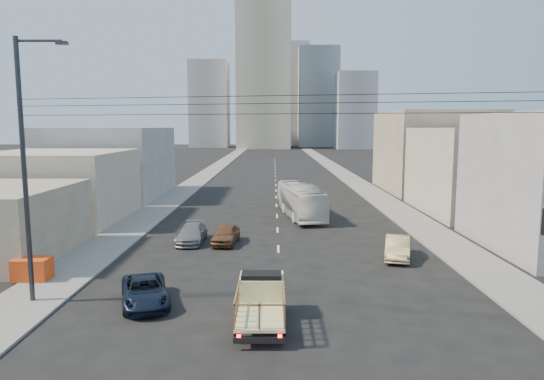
{
  "coord_description": "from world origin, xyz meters",
  "views": [
    {
      "loc": [
        -0.33,
        -17.58,
        8.09
      ],
      "look_at": [
        -0.43,
        17.63,
        3.5
      ],
      "focal_mm": 32.0,
      "sensor_mm": 36.0,
      "label": 1
    }
  ],
  "objects_px": {
    "flatbed_pickup": "(261,298)",
    "navy_pickup": "(145,291)",
    "streetlamp_left": "(26,164)",
    "crate_stack": "(32,269)",
    "city_bus": "(300,200)",
    "sedan_grey": "(192,234)",
    "sedan_brown": "(226,234)",
    "sedan_tan": "(397,248)"
  },
  "relations": [
    {
      "from": "flatbed_pickup",
      "to": "streetlamp_left",
      "type": "distance_m",
      "value": 12.07
    },
    {
      "from": "city_bus",
      "to": "streetlamp_left",
      "type": "bearing_deg",
      "value": -130.63
    },
    {
      "from": "navy_pickup",
      "to": "sedan_tan",
      "type": "distance_m",
      "value": 15.69
    },
    {
      "from": "city_bus",
      "to": "sedan_brown",
      "type": "height_order",
      "value": "city_bus"
    },
    {
      "from": "navy_pickup",
      "to": "crate_stack",
      "type": "xyz_separation_m",
      "value": [
        -6.77,
        3.22,
        0.08
      ]
    },
    {
      "from": "flatbed_pickup",
      "to": "sedan_brown",
      "type": "relative_size",
      "value": 1.14
    },
    {
      "from": "sedan_tan",
      "to": "city_bus",
      "type": "bearing_deg",
      "value": 124.96
    },
    {
      "from": "navy_pickup",
      "to": "sedan_brown",
      "type": "bearing_deg",
      "value": 59.59
    },
    {
      "from": "sedan_grey",
      "to": "sedan_tan",
      "type": "bearing_deg",
      "value": -16.56
    },
    {
      "from": "flatbed_pickup",
      "to": "city_bus",
      "type": "xyz_separation_m",
      "value": [
        2.96,
        24.18,
        0.4
      ]
    },
    {
      "from": "sedan_tan",
      "to": "streetlamp_left",
      "type": "bearing_deg",
      "value": -143.12
    },
    {
      "from": "city_bus",
      "to": "sedan_tan",
      "type": "distance_m",
      "value": 15.06
    },
    {
      "from": "city_bus",
      "to": "crate_stack",
      "type": "xyz_separation_m",
      "value": [
        -15.13,
        -18.73,
        -0.8
      ]
    },
    {
      "from": "sedan_brown",
      "to": "streetlamp_left",
      "type": "bearing_deg",
      "value": -118.26
    },
    {
      "from": "flatbed_pickup",
      "to": "city_bus",
      "type": "relative_size",
      "value": 0.41
    },
    {
      "from": "navy_pickup",
      "to": "sedan_grey",
      "type": "relative_size",
      "value": 1.0
    },
    {
      "from": "flatbed_pickup",
      "to": "city_bus",
      "type": "distance_m",
      "value": 24.37
    },
    {
      "from": "city_bus",
      "to": "sedan_brown",
      "type": "bearing_deg",
      "value": -127.99
    },
    {
      "from": "flatbed_pickup",
      "to": "sedan_brown",
      "type": "height_order",
      "value": "flatbed_pickup"
    },
    {
      "from": "city_bus",
      "to": "streetlamp_left",
      "type": "distance_m",
      "value": 26.11
    },
    {
      "from": "navy_pickup",
      "to": "city_bus",
      "type": "height_order",
      "value": "city_bus"
    },
    {
      "from": "sedan_tan",
      "to": "crate_stack",
      "type": "xyz_separation_m",
      "value": [
        -20.36,
        -4.62,
        0.01
      ]
    },
    {
      "from": "sedan_tan",
      "to": "navy_pickup",
      "type": "bearing_deg",
      "value": -135.4
    },
    {
      "from": "navy_pickup",
      "to": "streetlamp_left",
      "type": "xyz_separation_m",
      "value": [
        -5.16,
        0.16,
        5.83
      ]
    },
    {
      "from": "flatbed_pickup",
      "to": "navy_pickup",
      "type": "bearing_deg",
      "value": 157.44
    },
    {
      "from": "navy_pickup",
      "to": "city_bus",
      "type": "relative_size",
      "value": 0.41
    },
    {
      "from": "navy_pickup",
      "to": "sedan_tan",
      "type": "height_order",
      "value": "sedan_tan"
    },
    {
      "from": "flatbed_pickup",
      "to": "streetlamp_left",
      "type": "bearing_deg",
      "value": 167.17
    },
    {
      "from": "flatbed_pickup",
      "to": "navy_pickup",
      "type": "height_order",
      "value": "flatbed_pickup"
    },
    {
      "from": "sedan_tan",
      "to": "crate_stack",
      "type": "relative_size",
      "value": 2.29
    },
    {
      "from": "navy_pickup",
      "to": "streetlamp_left",
      "type": "bearing_deg",
      "value": 160.35
    },
    {
      "from": "sedan_grey",
      "to": "crate_stack",
      "type": "height_order",
      "value": "sedan_grey"
    },
    {
      "from": "navy_pickup",
      "to": "sedan_brown",
      "type": "xyz_separation_m",
      "value": [
        2.59,
        11.63,
        0.05
      ]
    },
    {
      "from": "city_bus",
      "to": "sedan_grey",
      "type": "distance_m",
      "value": 12.95
    },
    {
      "from": "sedan_brown",
      "to": "sedan_grey",
      "type": "distance_m",
      "value": 2.47
    },
    {
      "from": "sedan_grey",
      "to": "crate_stack",
      "type": "relative_size",
      "value": 2.45
    },
    {
      "from": "sedan_tan",
      "to": "crate_stack",
      "type": "bearing_deg",
      "value": -152.59
    },
    {
      "from": "navy_pickup",
      "to": "crate_stack",
      "type": "distance_m",
      "value": 7.49
    },
    {
      "from": "city_bus",
      "to": "sedan_grey",
      "type": "bearing_deg",
      "value": -138.26
    },
    {
      "from": "navy_pickup",
      "to": "sedan_tan",
      "type": "relative_size",
      "value": 1.07
    },
    {
      "from": "sedan_grey",
      "to": "streetlamp_left",
      "type": "bearing_deg",
      "value": -113.71
    },
    {
      "from": "sedan_tan",
      "to": "sedan_grey",
      "type": "relative_size",
      "value": 0.94
    }
  ]
}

